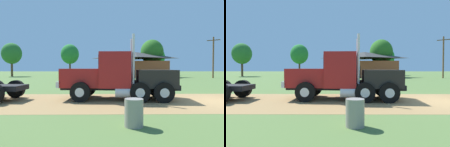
# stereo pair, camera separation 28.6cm
# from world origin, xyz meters

# --- Properties ---
(ground_plane) EXTENTS (200.00, 200.00, 0.00)m
(ground_plane) POSITION_xyz_m (0.00, 0.00, 0.00)
(ground_plane) COLOR #557037
(dirt_track) EXTENTS (120.00, 6.01, 0.01)m
(dirt_track) POSITION_xyz_m (0.00, 0.00, 0.00)
(dirt_track) COLOR #9D7949
(dirt_track) RESTS_ON ground_plane
(truck_foreground_white) EXTENTS (6.85, 3.02, 3.65)m
(truck_foreground_white) POSITION_xyz_m (-5.47, 0.83, 1.27)
(truck_foreground_white) COLOR black
(truck_foreground_white) RESTS_ON ground_plane
(steel_barrel) EXTENTS (0.58, 0.58, 0.87)m
(steel_barrel) POSITION_xyz_m (-5.26, -4.58, 0.43)
(steel_barrel) COLOR gray
(steel_barrel) RESTS_ON ground_plane
(shed_building) EXTENTS (13.20, 8.80, 5.07)m
(shed_building) POSITION_xyz_m (-0.70, 28.84, 2.46)
(shed_building) COLOR brown
(shed_building) RESTS_ON ground_plane
(utility_pole_near) EXTENTS (1.76, 1.54, 7.49)m
(utility_pole_near) POSITION_xyz_m (12.98, 24.66, 3.99)
(utility_pole_near) COLOR brown
(utility_pole_near) RESTS_ON ground_plane
(tree_left) EXTENTS (4.15, 4.15, 7.29)m
(tree_left) POSITION_xyz_m (-27.21, 32.45, 4.98)
(tree_left) COLOR #513823
(tree_left) RESTS_ON ground_plane
(tree_mid) EXTENTS (4.56, 4.56, 7.89)m
(tree_mid) POSITION_xyz_m (-15.94, 39.47, 5.36)
(tree_mid) COLOR #513823
(tree_mid) RESTS_ON ground_plane
(tree_right) EXTENTS (5.05, 5.05, 7.40)m
(tree_right) POSITION_xyz_m (5.90, 39.73, 4.61)
(tree_right) COLOR #513823
(tree_right) RESTS_ON ground_plane
(tree_far_right) EXTENTS (4.73, 4.73, 7.76)m
(tree_far_right) POSITION_xyz_m (2.98, 30.04, 5.14)
(tree_far_right) COLOR #513823
(tree_far_right) RESTS_ON ground_plane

